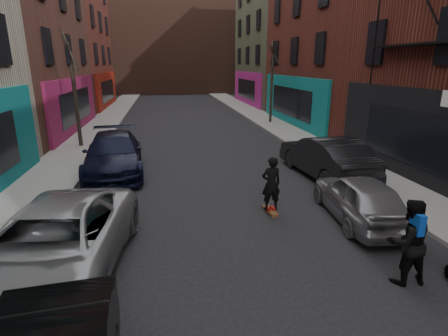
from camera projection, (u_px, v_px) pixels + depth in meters
name	position (u px, v px, depth m)	size (l,w,h in m)	color
sidewalk_left	(111.00, 115.00, 30.14)	(2.50, 84.00, 0.13)	gray
sidewalk_right	(252.00, 112.00, 32.17)	(2.50, 84.00, 0.13)	gray
building_far	(172.00, 46.00, 53.72)	(40.00, 10.00, 14.00)	#47281E
tree_left_far	(74.00, 83.00, 17.87)	(2.00, 2.00, 6.50)	black
tree_right_far	(272.00, 75.00, 25.50)	(2.00, 2.00, 6.80)	black
parked_left_far	(54.00, 245.00, 7.15)	(2.57, 5.57, 1.55)	gray
parked_left_end	(114.00, 154.00, 14.32)	(2.24, 5.52, 1.60)	black
parked_right_far	(359.00, 198.00, 9.96)	(1.60, 3.99, 1.36)	gray
parked_right_end	(325.00, 156.00, 13.80)	(1.75, 5.01, 1.65)	black
skateboard	(270.00, 211.00, 10.61)	(0.22, 0.80, 0.10)	brown
skateboarder	(271.00, 184.00, 10.36)	(0.60, 0.40, 1.65)	black
pedestrian	(408.00, 242.00, 7.01)	(0.91, 0.72, 1.82)	black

